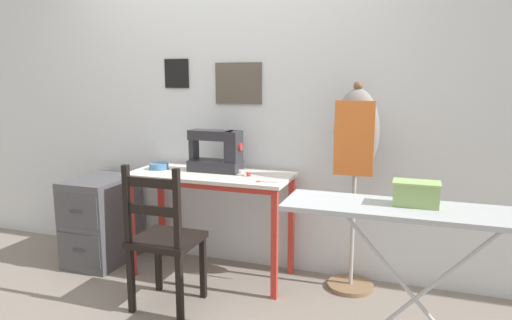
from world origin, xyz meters
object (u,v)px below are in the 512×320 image
sewing_machine (218,152)px  storage_box (416,194)px  scissors (263,182)px  filing_cabinet (102,220)px  thread_spool_mid_table (249,174)px  thread_spool_near_machine (241,173)px  dress_form (356,146)px  ironing_board (420,218)px  fabric_bowl (159,166)px  wooden_chair (164,240)px

sewing_machine → storage_box: size_ratio=1.87×
sewing_machine → scissors: size_ratio=2.67×
filing_cabinet → thread_spool_mid_table: bearing=1.4°
scissors → thread_spool_near_machine: thread_spool_near_machine is taller
dress_form → thread_spool_mid_table: bearing=-169.3°
ironing_board → storage_box: (-0.02, 0.04, 0.10)m
fabric_bowl → filing_cabinet: (-0.51, -0.05, -0.46)m
scissors → ironing_board: (0.97, -0.63, 0.04)m
wooden_chair → scissors: bearing=36.8°
sewing_machine → thread_spool_mid_table: (0.27, -0.09, -0.12)m
fabric_bowl → scissors: (0.88, -0.15, -0.02)m
fabric_bowl → filing_cabinet: size_ratio=0.21×
scissors → thread_spool_mid_table: size_ratio=4.00×
scissors → storage_box: size_ratio=0.70×
scissors → dress_form: 0.66m
scissors → thread_spool_mid_table: bearing=139.1°
scissors → wooden_chair: bearing=-143.2°
sewing_machine → scissors: (0.42, -0.22, -0.14)m
sewing_machine → filing_cabinet: size_ratio=0.58×
sewing_machine → filing_cabinet: bearing=-172.9°
thread_spool_near_machine → ironing_board: size_ratio=0.03×
sewing_machine → fabric_bowl: (-0.45, -0.07, -0.12)m
sewing_machine → thread_spool_near_machine: sewing_machine is taller
fabric_bowl → wooden_chair: bearing=-57.0°
dress_form → thread_spool_near_machine: bearing=-170.7°
storage_box → sewing_machine: bearing=149.2°
thread_spool_mid_table → wooden_chair: bearing=-125.4°
thread_spool_near_machine → dress_form: size_ratio=0.03×
thread_spool_mid_table → ironing_board: bearing=-34.4°
wooden_chair → storage_box: (1.46, -0.20, 0.47)m
fabric_bowl → dress_form: 1.45m
wooden_chair → dress_form: size_ratio=0.66×
thread_spool_mid_table → wooden_chair: wooden_chair is taller
scissors → dress_form: (0.56, 0.26, 0.23)m
thread_spool_mid_table → scissors: bearing=-40.9°
filing_cabinet → dress_form: bearing=4.8°
scissors → wooden_chair: wooden_chair is taller
fabric_bowl → wooden_chair: (0.35, -0.54, -0.35)m
ironing_board → wooden_chair: bearing=170.8°
fabric_bowl → scissors: bearing=-9.8°
filing_cabinet → storage_box: bearing=-16.6°
fabric_bowl → thread_spool_near_machine: fabric_bowl is taller
ironing_board → dress_form: bearing=114.5°
fabric_bowl → scissors: fabric_bowl is taller
sewing_machine → dress_form: bearing=2.5°
thread_spool_mid_table → wooden_chair: 0.73m
fabric_bowl → thread_spool_mid_table: (0.72, -0.02, -0.01)m
sewing_machine → fabric_bowl: size_ratio=2.77×
thread_spool_mid_table → storage_box: 1.32m
wooden_chair → filing_cabinet: wooden_chair is taller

